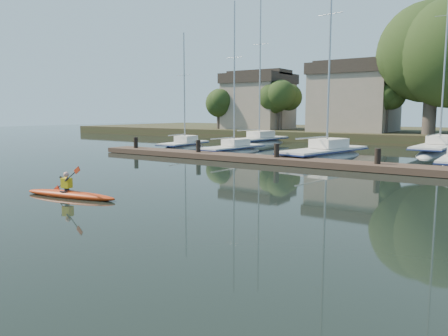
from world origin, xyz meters
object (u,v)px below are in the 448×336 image
Objects in this scene: dock at (323,163)px; sailboat_2 at (324,161)px; kayak at (69,193)px; sailboat_0 at (184,151)px; sailboat_6 at (438,156)px; sailboat_1 at (232,155)px; sailboat_5 at (258,147)px.

dock is 2.10× the size of sailboat_2.
kayak is 21.27m from sailboat_0.
sailboat_6 is at bearing 66.65° from sailboat_2.
sailboat_1 is 0.77× the size of sailboat_5.
sailboat_0 is at bearing 173.20° from sailboat_1.
sailboat_5 reaches higher than sailboat_0.
sailboat_6 is at bearing 72.45° from dock.
sailboat_1 is at bearing 93.59° from kayak.
sailboat_0 is 20.12m from sailboat_6.
dock is (4.39, 13.75, 0.05)m from kayak.
sailboat_5 is at bearing 150.63° from sailboat_2.
sailboat_5 is at bearing 111.15° from sailboat_1.
dock is 15.26m from sailboat_0.
dock is 13.55m from sailboat_6.
dock is 4.60m from sailboat_2.
sailboat_0 is 0.88× the size of sailboat_1.
sailboat_5 is 0.92× the size of sailboat_6.
sailboat_5 is at bearing -174.97° from sailboat_6.
sailboat_1 reaches higher than sailboat_0.
sailboat_5 is at bearing 132.72° from dock.
kayak reaches higher than dock.
sailboat_5 is 15.52m from sailboat_6.
kayak is at bearing -104.60° from sailboat_6.
sailboat_6 reaches higher than dock.
sailboat_6 is (15.51, 0.54, -0.00)m from sailboat_5.
kayak is 18.25m from sailboat_1.
sailboat_1 is at bearing 155.76° from dock.
sailboat_5 is (-7.03, 26.13, -0.36)m from kayak.
dock is 3.16× the size of sailboat_0.
sailboat_5 is at bearing 94.71° from kayak.
dock is 1.95× the size of sailboat_6.
sailboat_0 is 5.72m from sailboat_1.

